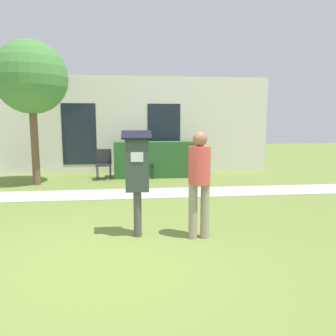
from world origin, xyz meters
name	(u,v)px	position (x,y,z in m)	size (l,w,h in m)	color
ground_plane	(111,257)	(0.00, 0.00, 0.00)	(40.00, 40.00, 0.00)	olive
sidewalk	(120,194)	(0.00, 3.64, 0.01)	(12.00, 1.10, 0.02)	#B7B2A8
building_facade	(122,125)	(0.00, 7.14, 1.60)	(10.00, 0.26, 3.20)	silver
parking_meter	(137,170)	(0.36, 0.75, 1.02)	(0.44, 0.31, 1.59)	#4C4C4C
person_standing	(199,177)	(1.26, 0.57, 0.93)	(0.32, 0.32, 1.58)	gray
outdoor_chair_left	(104,162)	(-0.53, 5.81, 0.53)	(0.44, 0.44, 0.90)	#262628
outdoor_chair_middle	(146,160)	(0.74, 5.94, 0.53)	(0.44, 0.44, 0.90)	#262628
hedge_row	(155,159)	(1.00, 6.00, 0.55)	(2.47, 0.60, 1.10)	#285628
tree	(31,78)	(-2.30, 5.14, 2.84)	(1.90, 1.90, 3.82)	brown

